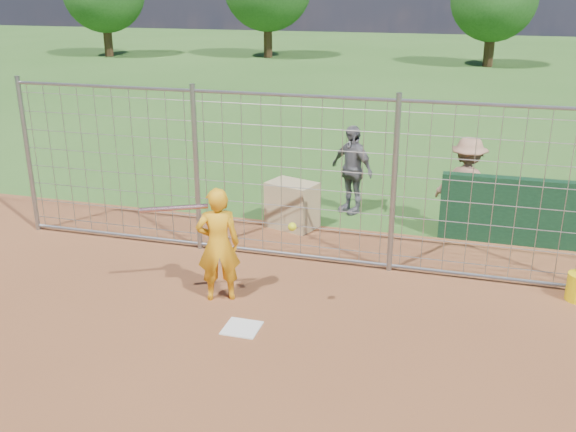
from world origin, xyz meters
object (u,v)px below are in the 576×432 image
(bystander_c, at_px, (467,185))
(equipment_bin, at_px, (292,205))
(bystander_b, at_px, (352,169))
(batter, at_px, (218,245))

(bystander_c, distance_m, equipment_bin, 2.94)
(bystander_b, bearing_deg, equipment_bin, -94.22)
(batter, xyz_separation_m, bystander_c, (3.04, 3.48, 0.03))
(batter, relative_size, bystander_c, 0.96)
(bystander_b, bearing_deg, bystander_c, 21.42)
(bystander_b, height_order, equipment_bin, bystander_b)
(batter, distance_m, bystander_b, 4.04)
(batter, height_order, bystander_c, bystander_c)
(batter, relative_size, equipment_bin, 1.94)
(bystander_c, bearing_deg, bystander_b, 0.56)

